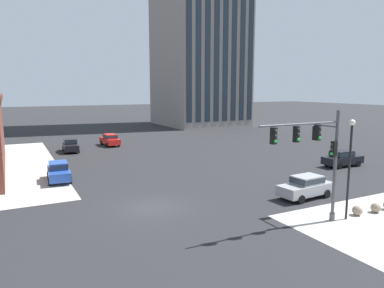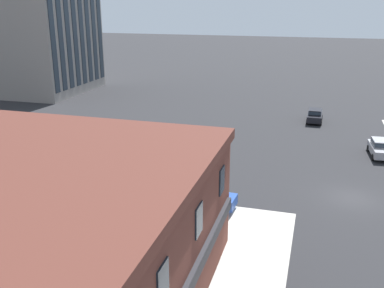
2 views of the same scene
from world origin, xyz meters
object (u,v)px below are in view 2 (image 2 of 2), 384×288
Objects in this scene: car_main_northbound_near at (315,115)px; car_main_southbound_near at (206,196)px; car_main_southbound_far at (380,147)px; car_cross_westbound at (62,140)px; car_main_northbound_far at (53,161)px.

car_main_southbound_near is (-27.26, 7.23, 0.00)m from car_main_northbound_near.
car_main_northbound_near is 13.21m from car_main_southbound_far.
car_main_northbound_near is 30.87m from car_cross_westbound.
car_main_northbound_near is 0.98× the size of car_main_southbound_near.
car_main_southbound_near is at bearing 138.94° from car_main_southbound_far.
car_cross_westbound is (9.14, 17.77, 0.00)m from car_main_southbound_near.
car_main_southbound_near is at bearing -117.24° from car_cross_westbound.
car_main_southbound_far is (15.77, -13.74, 0.00)m from car_main_southbound_near.
car_main_northbound_far is 1.00× the size of car_cross_westbound.
car_main_southbound_far is (12.47, -28.84, 0.00)m from car_main_northbound_far.
car_main_northbound_far is 1.00× the size of car_main_southbound_far.
car_main_southbound_near and car_main_southbound_far have the same top height.
car_main_southbound_near and car_cross_westbound have the same top height.
car_main_southbound_near is (-3.31, -15.10, 0.00)m from car_main_northbound_far.
car_main_northbound_near and car_cross_westbound have the same top height.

